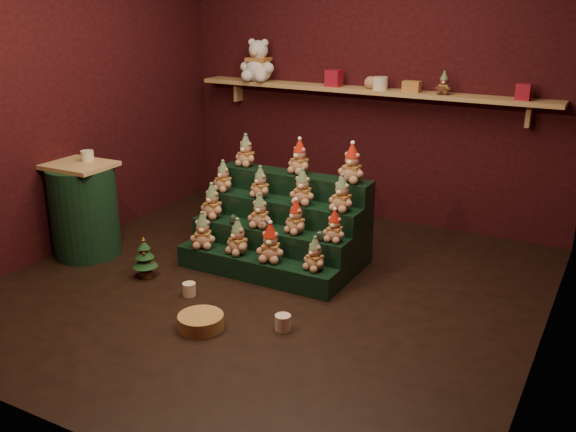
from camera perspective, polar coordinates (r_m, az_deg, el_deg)
The scene contains 40 objects.
ground at distance 5.05m, azimuth -1.84°, elevation -6.37°, with size 4.00×4.00×0.00m, color black.
back_wall at distance 6.45m, azimuth 7.55°, elevation 12.07°, with size 4.00×0.10×2.80m, color black.
front_wall at distance 3.09m, azimuth -21.92°, elevation 3.27°, with size 4.00×0.10×2.80m, color black.
left_wall at distance 5.93m, azimuth -19.61°, elevation 10.55°, with size 0.10×4.00×2.80m, color black.
back_shelf at distance 6.30m, azimuth 6.90°, elevation 10.97°, with size 3.60×0.26×0.24m.
riser_tier_front at distance 5.18m, azimuth -2.93°, elevation -4.62°, with size 1.40×0.22×0.18m, color black.
riser_tier_midfront at distance 5.32m, azimuth -1.70°, elevation -2.90°, with size 1.40×0.22×0.36m, color black.
riser_tier_midback at distance 5.46m, azimuth -0.54°, elevation -1.27°, with size 1.40×0.22×0.54m, color black.
riser_tier_back at distance 5.61m, azimuth 0.56°, elevation 0.27°, with size 1.40×0.22×0.72m, color black.
teddy_0 at distance 5.34m, azimuth -7.58°, elevation -1.27°, with size 0.21×0.19×0.30m, color #A57A5C, non-canonical shape.
teddy_1 at distance 5.17m, azimuth -4.48°, elevation -1.85°, with size 0.21×0.19×0.29m, color #A57A5C, non-canonical shape.
teddy_2 at distance 5.02m, azimuth -1.57°, elevation -2.38°, with size 0.22×0.20×0.31m, color #A57A5C, non-canonical shape.
teddy_3 at distance 4.87m, azimuth 2.41°, elevation -3.37°, with size 0.19×0.17×0.26m, color #A57A5C, non-canonical shape.
teddy_4 at distance 5.49m, azimuth -6.75°, elevation 1.34°, with size 0.21×0.19×0.30m, color #A57A5C, non-canonical shape.
teddy_5 at distance 5.24m, azimuth -2.52°, elevation 0.47°, with size 0.20×0.18×0.28m, color #A57A5C, non-canonical shape.
teddy_6 at distance 5.10m, azimuth 0.71°, elevation -0.09°, with size 0.19×0.17×0.27m, color #A57A5C, non-canonical shape.
teddy_7 at distance 4.95m, azimuth 4.16°, elevation -0.89°, with size 0.18×0.16×0.25m, color #A57A5C, non-canonical shape.
teddy_8 at distance 5.62m, azimuth -5.77°, elevation 3.55°, with size 0.19×0.17×0.26m, color #A57A5C, non-canonical shape.
teddy_9 at distance 5.42m, azimuth -2.47°, elevation 3.01°, with size 0.19×0.17×0.26m, color #A57A5C, non-canonical shape.
teddy_10 at distance 5.23m, azimuth 1.30°, elevation 2.60°, with size 0.21×0.19×0.29m, color #A57A5C, non-canonical shape.
teddy_11 at distance 5.08m, azimuth 4.82°, elevation 2.03°, with size 0.21×0.19×0.29m, color #A57A5C, non-canonical shape.
teddy_12 at distance 5.73m, azimuth -3.76°, elevation 5.83°, with size 0.20×0.18×0.28m, color #A57A5C, non-canonical shape.
teddy_13 at distance 5.47m, azimuth 1.04°, elevation 5.28°, with size 0.21×0.19×0.29m, color #A57A5C, non-canonical shape.
teddy_14 at distance 5.23m, azimuth 5.71°, elevation 4.67°, with size 0.22×0.20×0.31m, color #A57A5C, non-canonical shape.
snow_globe_a at distance 5.34m, azimuth -4.86°, elevation -0.30°, with size 0.06×0.06×0.08m.
snow_globe_b at distance 5.19m, azimuth -2.20°, elevation -0.78°, with size 0.07×0.07×0.09m.
snow_globe_c at distance 4.97m, azimuth 2.84°, elevation -1.77°, with size 0.06×0.06×0.08m.
side_table at distance 5.81m, azimuth -17.67°, elevation 0.51°, with size 0.57×0.57×0.82m.
table_ornament at distance 5.76m, azimuth -17.42°, elevation 5.14°, with size 0.11×0.11×0.09m, color beige.
mini_christmas_tree at distance 5.29m, azimuth -12.62°, elevation -3.61°, with size 0.20×0.20×0.35m.
mug_left at distance 4.96m, azimuth -8.77°, elevation -6.46°, with size 0.10×0.10×0.10m, color beige.
mug_right at distance 4.43m, azimuth -0.46°, elevation -9.45°, with size 0.11×0.11×0.11m, color beige.
wicker_basket at distance 4.49m, azimuth -7.76°, elevation -9.29°, with size 0.32×0.32×0.10m, color #A77B43.
white_bear at distance 6.77m, azimuth -2.64°, elevation 14.13°, with size 0.38×0.34×0.53m, color silver, non-canonical shape.
brown_bear at distance 6.01m, azimuth 13.69°, elevation 11.39°, with size 0.14×0.13×0.20m, color #4B2919, non-canonical shape.
gift_tin_red_a at distance 6.40m, azimuth 4.11°, elevation 12.13°, with size 0.14×0.14×0.16m, color #A6192F.
gift_tin_cream at distance 6.21m, azimuth 8.20°, elevation 11.60°, with size 0.14×0.14×0.12m, color beige.
gift_tin_red_b at distance 5.88m, azimuth 20.20°, elevation 10.33°, with size 0.12×0.12×0.14m, color #A6192F.
shelf_plush_ball at distance 6.25m, azimuth 7.35°, elevation 11.67°, with size 0.12×0.12×0.12m, color #A57A5C.
scarf_gift_box at distance 6.11m, azimuth 10.94°, elevation 11.23°, with size 0.16×0.10×0.10m, color #E2571F.
Camera 1 is at (2.34, -3.91, 2.17)m, focal length 40.00 mm.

